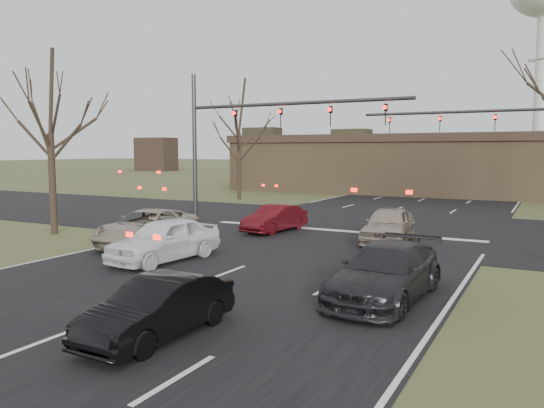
{
  "coord_description": "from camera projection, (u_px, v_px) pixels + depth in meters",
  "views": [
    {
      "loc": [
        9.01,
        -10.87,
        3.9
      ],
      "look_at": [
        0.26,
        5.6,
        2.0
      ],
      "focal_mm": 35.0,
      "sensor_mm": 36.0,
      "label": 1
    }
  ],
  "objects": [
    {
      "name": "ground",
      "position": [
        165.0,
        297.0,
        14.16
      ],
      "size": [
        360.0,
        360.0,
        0.0
      ],
      "primitive_type": "plane",
      "color": "#4E532C",
      "rests_on": "ground"
    },
    {
      "name": "road_main",
      "position": [
        472.0,
        181.0,
        66.87
      ],
      "size": [
        14.0,
        300.0,
        0.02
      ],
      "primitive_type": "cube",
      "color": "black",
      "rests_on": "ground"
    },
    {
      "name": "road_cross",
      "position": [
        353.0,
        226.0,
        27.33
      ],
      "size": [
        200.0,
        14.0,
        0.02
      ],
      "primitive_type": "cube",
      "color": "black",
      "rests_on": "ground"
    },
    {
      "name": "building",
      "position": [
        463.0,
        164.0,
        46.34
      ],
      "size": [
        42.4,
        10.4,
        5.3
      ],
      "color": "olive",
      "rests_on": "ground"
    },
    {
      "name": "mast_arm_near",
      "position": [
        246.0,
        127.0,
        27.5
      ],
      "size": [
        12.12,
        0.24,
        8.0
      ],
      "color": "#383A3D",
      "rests_on": "ground"
    },
    {
      "name": "mast_arm_far",
      "position": [
        501.0,
        131.0,
        30.97
      ],
      "size": [
        11.12,
        0.24,
        8.0
      ],
      "color": "#383A3D",
      "rests_on": "ground"
    },
    {
      "name": "tree_left_near",
      "position": [
        49.0,
        91.0,
        24.13
      ],
      "size": [
        5.1,
        5.1,
        8.5
      ],
      "color": "black",
      "rests_on": "ground"
    },
    {
      "name": "tree_left_far",
      "position": [
        239.0,
        106.0,
        41.44
      ],
      "size": [
        5.7,
        5.7,
        9.5
      ],
      "color": "black",
      "rests_on": "ground"
    },
    {
      "name": "car_silver_suv",
      "position": [
        148.0,
        228.0,
        21.76
      ],
      "size": [
        3.05,
        5.51,
        1.46
      ],
      "primitive_type": "imported",
      "rotation": [
        0.0,
        0.0,
        0.12
      ],
      "color": "#ACA08B",
      "rests_on": "ground"
    },
    {
      "name": "car_white_sedan",
      "position": [
        164.0,
        239.0,
        18.67
      ],
      "size": [
        2.27,
        4.66,
        1.53
      ],
      "primitive_type": "imported",
      "rotation": [
        0.0,
        0.0,
        -0.11
      ],
      "color": "white",
      "rests_on": "ground"
    },
    {
      "name": "car_black_hatch",
      "position": [
        158.0,
        308.0,
        11.03
      ],
      "size": [
        1.4,
        3.82,
        1.25
      ],
      "primitive_type": "imported",
      "rotation": [
        0.0,
        0.0,
        -0.02
      ],
      "color": "black",
      "rests_on": "ground"
    },
    {
      "name": "car_charcoal_sedan",
      "position": [
        386.0,
        272.0,
        13.83
      ],
      "size": [
        2.28,
        5.07,
        1.44
      ],
      "primitive_type": "imported",
      "rotation": [
        0.0,
        0.0,
        -0.05
      ],
      "color": "black",
      "rests_on": "ground"
    },
    {
      "name": "car_red_ahead",
      "position": [
        275.0,
        218.0,
        25.37
      ],
      "size": [
        1.83,
        4.02,
        1.28
      ],
      "primitive_type": "imported",
      "rotation": [
        0.0,
        0.0,
        -0.13
      ],
      "color": "#4D0B10",
      "rests_on": "ground"
    },
    {
      "name": "car_silver_ahead",
      "position": [
        389.0,
        225.0,
        22.24
      ],
      "size": [
        2.19,
        4.63,
        1.53
      ],
      "primitive_type": "imported",
      "rotation": [
        0.0,
        0.0,
        0.09
      ],
      "color": "#AFA08D",
      "rests_on": "ground"
    }
  ]
}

